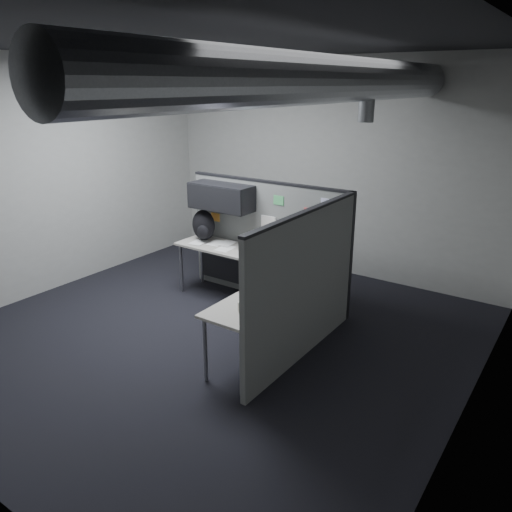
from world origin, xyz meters
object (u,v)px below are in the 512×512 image
Objects in this scene: monitor at (309,245)px; keyboard at (264,268)px; phone at (261,294)px; backpack at (204,226)px; desk at (256,271)px.

monitor reaches higher than keyboard.
monitor is 1.15m from phone.
backpack is (-1.34, 0.50, 0.19)m from keyboard.
monitor is 1.39× the size of backpack.
backpack reaches higher than keyboard.
phone is 0.55× the size of backpack.
keyboard is at bearing -36.56° from desk.
desk is at bearing 162.52° from keyboard.
monitor is at bearing 28.13° from desk.
keyboard reaches higher than desk.
keyboard is 1.04× the size of backpack.
monitor is 0.62m from keyboard.
backpack is at bearing 139.67° from phone.
desk is at bearing 120.45° from phone.
phone is at bearing -51.07° from backpack.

